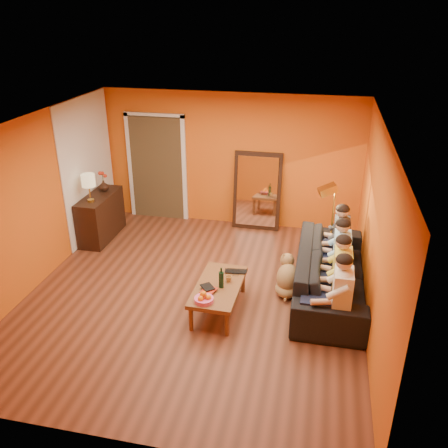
% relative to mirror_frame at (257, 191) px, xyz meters
% --- Properties ---
extents(room_shell, '(5.00, 5.50, 2.60)m').
position_rel_mirror_frame_xyz_m(room_shell, '(-0.55, -2.26, 0.54)').
color(room_shell, brown).
rests_on(room_shell, ground).
extents(white_accent, '(0.02, 1.90, 2.58)m').
position_rel_mirror_frame_xyz_m(white_accent, '(-3.04, -0.88, 0.54)').
color(white_accent, white).
rests_on(white_accent, wall_left).
extents(doorway_recess, '(1.06, 0.30, 2.10)m').
position_rel_mirror_frame_xyz_m(doorway_recess, '(-2.05, 0.20, 0.29)').
color(doorway_recess, '#3F2D19').
rests_on(doorway_recess, floor).
extents(door_jamb_left, '(0.08, 0.06, 2.20)m').
position_rel_mirror_frame_xyz_m(door_jamb_left, '(-2.62, 0.08, 0.29)').
color(door_jamb_left, white).
rests_on(door_jamb_left, wall_back).
extents(door_jamb_right, '(0.08, 0.06, 2.20)m').
position_rel_mirror_frame_xyz_m(door_jamb_right, '(-1.48, 0.08, 0.29)').
color(door_jamb_right, white).
rests_on(door_jamb_right, wall_back).
extents(door_header, '(1.22, 0.06, 0.08)m').
position_rel_mirror_frame_xyz_m(door_header, '(-2.05, 0.08, 1.36)').
color(door_header, white).
rests_on(door_header, wall_back).
extents(mirror_frame, '(0.92, 0.27, 1.51)m').
position_rel_mirror_frame_xyz_m(mirror_frame, '(0.00, 0.00, 0.00)').
color(mirror_frame, black).
rests_on(mirror_frame, floor).
extents(mirror_glass, '(0.78, 0.21, 1.35)m').
position_rel_mirror_frame_xyz_m(mirror_glass, '(0.00, -0.04, 0.00)').
color(mirror_glass, white).
rests_on(mirror_glass, mirror_frame).
extents(sideboard, '(0.44, 1.18, 0.85)m').
position_rel_mirror_frame_xyz_m(sideboard, '(-2.79, -1.08, -0.34)').
color(sideboard, black).
rests_on(sideboard, floor).
extents(table_lamp, '(0.24, 0.24, 0.51)m').
position_rel_mirror_frame_xyz_m(table_lamp, '(-2.79, -1.38, 0.34)').
color(table_lamp, beige).
rests_on(table_lamp, sideboard).
extents(sofa, '(2.57, 1.01, 0.75)m').
position_rel_mirror_frame_xyz_m(sofa, '(1.45, -2.17, -0.38)').
color(sofa, black).
rests_on(sofa, floor).
extents(coffee_table, '(0.65, 1.23, 0.42)m').
position_rel_mirror_frame_xyz_m(coffee_table, '(-0.11, -2.93, -0.55)').
color(coffee_table, brown).
rests_on(coffee_table, floor).
extents(floor_lamp, '(0.36, 0.32, 1.44)m').
position_rel_mirror_frame_xyz_m(floor_lamp, '(1.43, -1.33, -0.04)').
color(floor_lamp, gold).
rests_on(floor_lamp, floor).
extents(dog, '(0.53, 0.64, 0.65)m').
position_rel_mirror_frame_xyz_m(dog, '(0.82, -2.30, -0.44)').
color(dog, tan).
rests_on(dog, floor).
extents(person_far_left, '(0.70, 0.44, 1.22)m').
position_rel_mirror_frame_xyz_m(person_far_left, '(1.58, -3.17, -0.15)').
color(person_far_left, silver).
rests_on(person_far_left, sofa).
extents(person_mid_left, '(0.70, 0.44, 1.22)m').
position_rel_mirror_frame_xyz_m(person_mid_left, '(1.58, -2.62, -0.15)').
color(person_mid_left, '#D5C947').
rests_on(person_mid_left, sofa).
extents(person_mid_right, '(0.70, 0.44, 1.22)m').
position_rel_mirror_frame_xyz_m(person_mid_right, '(1.58, -2.07, -0.15)').
color(person_mid_right, '#96C6E8').
rests_on(person_mid_right, sofa).
extents(person_far_right, '(0.70, 0.44, 1.22)m').
position_rel_mirror_frame_xyz_m(person_far_right, '(1.58, -1.52, -0.15)').
color(person_far_right, '#303035').
rests_on(person_far_right, sofa).
extents(fruit_bowl, '(0.26, 0.26, 0.16)m').
position_rel_mirror_frame_xyz_m(fruit_bowl, '(-0.21, -3.38, -0.26)').
color(fruit_bowl, '#E7518C').
rests_on(fruit_bowl, coffee_table).
extents(wine_bottle, '(0.07, 0.07, 0.31)m').
position_rel_mirror_frame_xyz_m(wine_bottle, '(-0.06, -2.98, -0.18)').
color(wine_bottle, black).
rests_on(wine_bottle, coffee_table).
extents(tumbler, '(0.10, 0.10, 0.09)m').
position_rel_mirror_frame_xyz_m(tumbler, '(0.01, -2.81, -0.30)').
color(tumbler, '#B27F3F').
rests_on(tumbler, coffee_table).
extents(laptop, '(0.35, 0.25, 0.03)m').
position_rel_mirror_frame_xyz_m(laptop, '(0.07, -2.58, -0.33)').
color(laptop, black).
rests_on(laptop, coffee_table).
extents(book_lower, '(0.19, 0.24, 0.02)m').
position_rel_mirror_frame_xyz_m(book_lower, '(-0.29, -3.13, -0.33)').
color(book_lower, black).
rests_on(book_lower, coffee_table).
extents(book_mid, '(0.24, 0.28, 0.02)m').
position_rel_mirror_frame_xyz_m(book_mid, '(-0.28, -3.12, -0.31)').
color(book_mid, red).
rests_on(book_mid, book_lower).
extents(book_upper, '(0.24, 0.25, 0.02)m').
position_rel_mirror_frame_xyz_m(book_upper, '(-0.29, -3.14, -0.29)').
color(book_upper, black).
rests_on(book_upper, book_mid).
extents(vase, '(0.19, 0.19, 0.20)m').
position_rel_mirror_frame_xyz_m(vase, '(-2.79, -0.83, 0.19)').
color(vase, black).
rests_on(vase, sideboard).
extents(flowers, '(0.17, 0.17, 0.39)m').
position_rel_mirror_frame_xyz_m(flowers, '(-2.79, -0.83, 0.41)').
color(flowers, red).
rests_on(flowers, vase).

